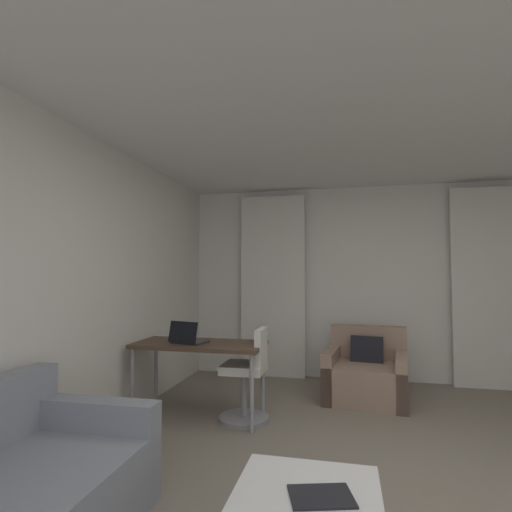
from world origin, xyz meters
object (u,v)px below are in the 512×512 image
at_px(desk_chair, 248,379).
at_px(magazine_open, 321,496).
at_px(desk, 200,349).
at_px(laptop, 188,339).
at_px(armchair, 366,375).

height_order(desk_chair, magazine_open, desk_chair).
bearing_deg(magazine_open, desk_chair, 112.82).
relative_size(desk, magazine_open, 3.92).
distance_m(desk, laptop, 0.17).
relative_size(desk, desk_chair, 1.44).
relative_size(armchair, laptop, 2.59).
relative_size(laptop, magazine_open, 1.15).
xyz_separation_m(desk, magazine_open, (1.30, -1.90, -0.25)).
height_order(armchair, laptop, laptop).
bearing_deg(armchair, desk, -149.20).
xyz_separation_m(desk, laptop, (-0.10, -0.07, 0.11)).
distance_m(armchair, desk, 1.93).
distance_m(armchair, desk_chair, 1.49).
xyz_separation_m(armchair, desk, (-1.63, -0.97, 0.39)).
bearing_deg(laptop, desk_chair, 10.09).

